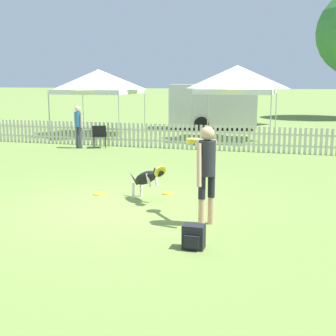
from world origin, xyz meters
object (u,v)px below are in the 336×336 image
(canopy_tent_main, at_px, (237,80))
(equipment_trailer, at_px, (212,105))
(leaping_dog, at_px, (147,178))
(folding_chair_blue_left, at_px, (99,134))
(canopy_tent_secondary, at_px, (99,82))
(frisbee_near_handler, at_px, (99,194))
(backpack_on_grass, at_px, (194,237))
(handler_person, at_px, (206,163))
(frisbee_near_dog, at_px, (168,193))
(spectator_standing, at_px, (78,123))

(canopy_tent_main, relative_size, equipment_trailer, 0.58)
(leaping_dog, bearing_deg, folding_chair_blue_left, -108.78)
(canopy_tent_secondary, xyz_separation_m, equipment_trailer, (4.23, 3.96, -1.16))
(leaping_dog, bearing_deg, canopy_tent_main, -142.08)
(frisbee_near_handler, bearing_deg, backpack_on_grass, -44.17)
(handler_person, bearing_deg, frisbee_near_dog, 72.44)
(handler_person, relative_size, equipment_trailer, 0.33)
(leaping_dog, distance_m, frisbee_near_handler, 1.27)
(leaping_dog, relative_size, equipment_trailer, 0.21)
(frisbee_near_dog, relative_size, folding_chair_blue_left, 0.30)
(frisbee_near_dog, xyz_separation_m, canopy_tent_secondary, (-5.92, 9.51, 2.30))
(frisbee_near_handler, relative_size, backpack_on_grass, 0.69)
(handler_person, bearing_deg, spectator_standing, 79.02)
(leaping_dog, distance_m, spectator_standing, 7.89)
(frisbee_near_dog, xyz_separation_m, equipment_trailer, (-1.69, 13.47, 1.14))
(handler_person, height_order, canopy_tent_secondary, canopy_tent_secondary)
(backpack_on_grass, height_order, canopy_tent_main, canopy_tent_main)
(frisbee_near_dog, relative_size, backpack_on_grass, 0.69)
(backpack_on_grass, bearing_deg, spectator_standing, 125.73)
(equipment_trailer, bearing_deg, leaping_dog, -96.23)
(canopy_tent_main, relative_size, spectator_standing, 1.99)
(frisbee_near_handler, relative_size, frisbee_near_dog, 1.00)
(handler_person, xyz_separation_m, backpack_on_grass, (0.09, -1.19, -0.87))
(frisbee_near_handler, bearing_deg, leaping_dog, -11.44)
(frisbee_near_dog, bearing_deg, leaping_dog, -108.21)
(handler_person, height_order, leaping_dog, handler_person)
(equipment_trailer, bearing_deg, frisbee_near_dog, -94.97)
(frisbee_near_dog, distance_m, backpack_on_grass, 3.32)
(canopy_tent_secondary, bearing_deg, backpack_on_grass, -60.14)
(frisbee_near_handler, relative_size, canopy_tent_secondary, 0.08)
(frisbee_near_dog, height_order, canopy_tent_secondary, canopy_tent_secondary)
(handler_person, height_order, spectator_standing, handler_person)
(leaping_dog, xyz_separation_m, backpack_on_grass, (1.52, -2.36, -0.30))
(canopy_tent_main, xyz_separation_m, equipment_trailer, (-1.76, 4.02, -1.25))
(frisbee_near_handler, bearing_deg, equipment_trailer, 91.28)
(canopy_tent_secondary, bearing_deg, equipment_trailer, 43.13)
(frisbee_near_handler, xyz_separation_m, frisbee_near_dog, (1.38, 0.46, 0.00))
(leaping_dog, height_order, folding_chair_blue_left, folding_chair_blue_left)
(spectator_standing, bearing_deg, handler_person, 153.10)
(backpack_on_grass, relative_size, folding_chair_blue_left, 0.43)
(spectator_standing, distance_m, equipment_trailer, 8.51)
(frisbee_near_dog, bearing_deg, folding_chair_blue_left, 126.09)
(canopy_tent_main, relative_size, canopy_tent_secondary, 0.94)
(leaping_dog, height_order, frisbee_near_dog, leaping_dog)
(frisbee_near_handler, bearing_deg, frisbee_near_dog, 18.47)
(equipment_trailer, bearing_deg, handler_person, -91.43)
(handler_person, bearing_deg, equipment_trailer, 50.28)
(handler_person, xyz_separation_m, leaping_dog, (-1.43, 1.17, -0.57))
(canopy_tent_main, bearing_deg, frisbee_near_dog, -90.39)
(frisbee_near_handler, bearing_deg, canopy_tent_secondary, 114.49)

